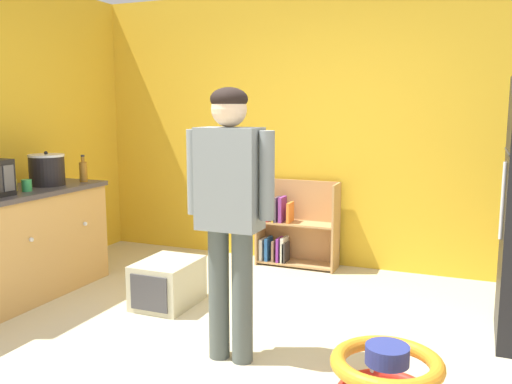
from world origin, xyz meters
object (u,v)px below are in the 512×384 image
crock_pot (47,170)px  amber_bottle (83,171)px  standing_person (230,199)px  pet_carrier (168,283)px  yellow_cup (12,185)px  green_cup (27,185)px  baby_walker (386,374)px  bookshelf (292,229)px  kitchen_counter (2,249)px

crock_pot → amber_bottle: bearing=63.7°
standing_person → crock_pot: size_ratio=5.59×
pet_carrier → crock_pot: size_ratio=1.83×
pet_carrier → amber_bottle: 1.38m
yellow_cup → green_cup: (0.12, 0.03, 0.00)m
yellow_cup → pet_carrier: bearing=15.1°
crock_pot → yellow_cup: size_ratio=3.18×
yellow_cup → green_cup: bearing=15.3°
baby_walker → crock_pot: (-3.06, 0.86, 0.88)m
pet_carrier → green_cup: green_cup is taller
baby_walker → amber_bottle: bearing=158.4°
standing_person → pet_carrier: bearing=142.1°
crock_pot → baby_walker: bearing=-15.7°
bookshelf → green_cup: size_ratio=8.95×
kitchen_counter → standing_person: standing_person is taller
baby_walker → yellow_cup: (-3.09, 0.50, 0.79)m
pet_carrier → yellow_cup: (-1.23, -0.33, 0.77)m
pet_carrier → yellow_cup: bearing=-164.9°
standing_person → crock_pot: standing_person is taller
standing_person → baby_walker: bearing=-8.6°
standing_person → baby_walker: size_ratio=2.79×
baby_walker → crock_pot: 3.30m
bookshelf → pet_carrier: (-0.56, -1.46, -0.19)m
yellow_cup → bookshelf: bearing=45.0°
amber_bottle → yellow_cup: 0.68m
crock_pot → pet_carrier: bearing=-1.4°
amber_bottle → yellow_cup: bearing=-104.8°
bookshelf → standing_person: (0.31, -2.13, 0.65)m
yellow_cup → amber_bottle: bearing=75.2°
bookshelf → crock_pot: (-1.76, -1.43, 0.67)m
standing_person → pet_carrier: 1.39m
bookshelf → baby_walker: (1.30, -2.28, -0.21)m
bookshelf → yellow_cup: 2.60m
amber_bottle → baby_walker: bearing=-21.6°
bookshelf → amber_bottle: size_ratio=3.46×
bookshelf → yellow_cup: (-1.79, -1.79, 0.58)m
kitchen_counter → green_cup: size_ratio=20.15×
pet_carrier → crock_pot: 1.48m
baby_walker → green_cup: (-2.97, 0.53, 0.79)m
standing_person → baby_walker: standing_person is taller
kitchen_counter → baby_walker: kitchen_counter is taller
bookshelf → crock_pot: 2.36m
bookshelf → baby_walker: 2.64m
amber_bottle → standing_person: bearing=-27.5°
bookshelf → crock_pot: size_ratio=2.82×
pet_carrier → kitchen_counter: bearing=-158.8°
crock_pot → amber_bottle: size_ratio=1.23×
kitchen_counter → green_cup: (0.12, 0.18, 0.50)m
kitchen_counter → standing_person: bearing=-5.5°
standing_person → yellow_cup: standing_person is taller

